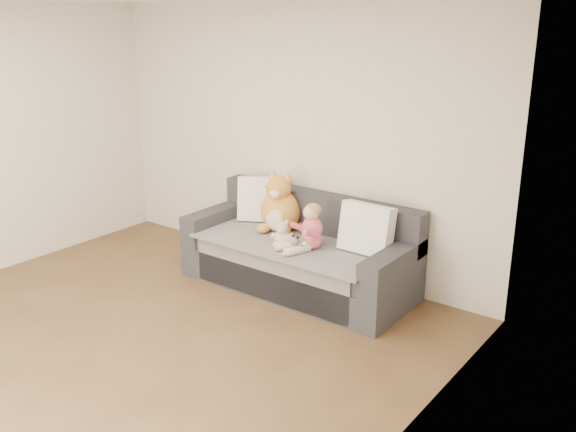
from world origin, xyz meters
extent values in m
plane|color=brown|center=(0.00, 0.00, 0.00)|extent=(5.00, 5.00, 0.00)
plane|color=silver|center=(0.00, 2.50, 1.30)|extent=(4.50, 0.00, 4.50)
plane|color=silver|center=(2.25, 0.00, 1.30)|extent=(0.00, 5.00, 5.00)
cube|color=#2D2D32|center=(0.43, 2.02, 0.15)|extent=(2.20, 0.90, 0.30)
cube|color=#2D2D32|center=(0.43, 1.99, 0.38)|extent=(1.90, 0.80, 0.15)
cube|color=#2D2D32|center=(0.43, 2.37, 0.65)|extent=(2.20, 0.20, 0.40)
cube|color=#2D2D32|center=(-0.57, 2.02, 0.45)|extent=(0.20, 0.90, 0.30)
cube|color=#2D2D32|center=(1.43, 2.02, 0.45)|extent=(0.20, 0.90, 0.30)
cube|color=gray|center=(0.43, 1.97, 0.46)|extent=(1.85, 0.88, 0.02)
cube|color=gray|center=(0.43, 1.58, 0.23)|extent=(1.70, 0.02, 0.41)
cube|color=silver|center=(-0.21, 2.29, 0.70)|extent=(0.54, 0.43, 0.46)
cube|color=silver|center=(1.09, 2.23, 0.65)|extent=(0.40, 0.20, 0.37)
cube|color=silver|center=(1.09, 2.14, 0.69)|extent=(0.48, 0.23, 0.45)
ellipsoid|color=#C34557|center=(0.64, 1.93, 0.55)|extent=(0.20, 0.17, 0.17)
ellipsoid|color=#C34557|center=(0.65, 1.93, 0.67)|extent=(0.19, 0.16, 0.21)
ellipsoid|color=#DBAA8C|center=(0.64, 1.92, 0.81)|extent=(0.14, 0.14, 0.14)
ellipsoid|color=tan|center=(0.65, 1.94, 0.83)|extent=(0.15, 0.15, 0.12)
cylinder|color=#C34557|center=(0.53, 1.91, 0.65)|extent=(0.17, 0.18, 0.13)
cylinder|color=#C34557|center=(0.71, 1.83, 0.65)|extent=(0.08, 0.20, 0.13)
ellipsoid|color=#DBAA8C|center=(0.47, 1.86, 0.58)|extent=(0.05, 0.05, 0.05)
ellipsoid|color=#DBAA8C|center=(0.70, 1.75, 0.58)|extent=(0.05, 0.05, 0.05)
cylinder|color=#E5B2C6|center=(0.52, 1.79, 0.51)|extent=(0.20, 0.25, 0.09)
cylinder|color=#E5B2C6|center=(0.62, 1.75, 0.51)|extent=(0.15, 0.26, 0.09)
ellipsoid|color=#DBAA8C|center=(0.45, 1.69, 0.50)|extent=(0.06, 0.08, 0.04)
ellipsoid|color=#DBAA8C|center=(0.58, 1.63, 0.50)|extent=(0.06, 0.08, 0.04)
ellipsoid|color=gold|center=(0.11, 2.17, 0.65)|extent=(0.40, 0.34, 0.43)
ellipsoid|color=beige|center=(0.14, 2.04, 0.62)|extent=(0.21, 0.09, 0.23)
ellipsoid|color=gold|center=(0.11, 2.14, 0.90)|extent=(0.24, 0.24, 0.24)
ellipsoid|color=beige|center=(0.14, 2.04, 0.87)|extent=(0.12, 0.07, 0.09)
cone|color=gold|center=(0.03, 2.16, 1.02)|extent=(0.12, 0.12, 0.09)
cone|color=pink|center=(0.04, 2.15, 1.01)|extent=(0.07, 0.07, 0.05)
cone|color=gold|center=(0.18, 2.20, 1.02)|extent=(0.12, 0.12, 0.09)
cone|color=pink|center=(0.18, 2.18, 1.01)|extent=(0.07, 0.07, 0.05)
ellipsoid|color=gold|center=(0.05, 1.99, 0.52)|extent=(0.12, 0.14, 0.09)
ellipsoid|color=gold|center=(0.25, 2.04, 0.52)|extent=(0.12, 0.14, 0.09)
cylinder|color=gold|center=(0.28, 2.27, 0.52)|extent=(0.25, 0.24, 0.10)
ellipsoid|color=tan|center=(0.41, 1.80, 0.55)|extent=(0.16, 0.14, 0.16)
ellipsoid|color=tan|center=(0.42, 1.79, 0.66)|extent=(0.12, 0.12, 0.12)
ellipsoid|color=tan|center=(0.38, 1.79, 0.71)|extent=(0.04, 0.04, 0.04)
ellipsoid|color=tan|center=(0.45, 1.81, 0.71)|extent=(0.04, 0.04, 0.04)
ellipsoid|color=beige|center=(0.43, 1.75, 0.65)|extent=(0.04, 0.04, 0.04)
ellipsoid|color=tan|center=(0.35, 1.76, 0.57)|extent=(0.06, 0.06, 0.06)
ellipsoid|color=tan|center=(0.49, 1.81, 0.57)|extent=(0.06, 0.06, 0.06)
ellipsoid|color=tan|center=(0.39, 1.74, 0.50)|extent=(0.06, 0.06, 0.06)
ellipsoid|color=tan|center=(0.47, 1.77, 0.50)|extent=(0.06, 0.06, 0.06)
ellipsoid|color=white|center=(0.61, 1.82, 0.53)|extent=(0.13, 0.17, 0.12)
ellipsoid|color=white|center=(0.59, 1.74, 0.58)|extent=(0.08, 0.08, 0.08)
ellipsoid|color=black|center=(0.57, 1.76, 0.62)|extent=(0.03, 0.03, 0.03)
ellipsoid|color=black|center=(0.62, 1.75, 0.62)|extent=(0.03, 0.03, 0.03)
cylinder|color=purple|center=(0.58, 1.85, 0.52)|extent=(0.07, 0.07, 0.08)
cone|color=#3C9E64|center=(0.58, 1.85, 0.57)|extent=(0.07, 0.07, 0.03)
cylinder|color=#3C9E64|center=(0.54, 1.84, 0.52)|extent=(0.02, 0.02, 0.06)
cylinder|color=#3C9E64|center=(0.62, 1.86, 0.52)|extent=(0.02, 0.02, 0.06)
camera|label=1|loc=(3.72, -2.53, 2.53)|focal=40.00mm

